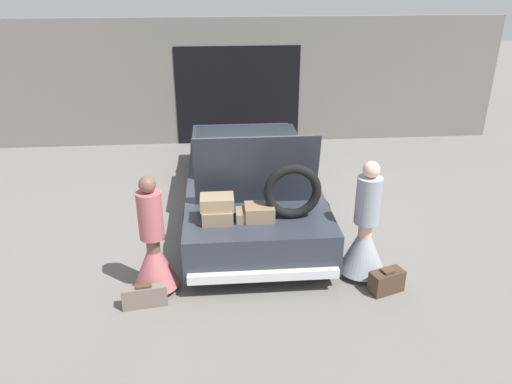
{
  "coord_description": "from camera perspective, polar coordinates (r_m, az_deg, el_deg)",
  "views": [
    {
      "loc": [
        -0.53,
        -7.68,
        3.78
      ],
      "look_at": [
        0.0,
        -1.35,
        0.9
      ],
      "focal_mm": 35.0,
      "sensor_mm": 36.0,
      "label": 1
    }
  ],
  "objects": [
    {
      "name": "garage_wall_back",
      "position": [
        11.54,
        -2.11,
        12.42
      ],
      "size": [
        12.0,
        0.14,
        2.8
      ],
      "color": "slate",
      "rests_on": "ground_plane"
    },
    {
      "name": "suitcase_beside_right_person",
      "position": [
        6.62,
        14.69,
        -9.83
      ],
      "size": [
        0.48,
        0.34,
        0.32
      ],
      "color": "#473323",
      "rests_on": "ground_plane"
    },
    {
      "name": "ground_plane",
      "position": [
        8.58,
        -0.76,
        -1.78
      ],
      "size": [
        40.0,
        40.0,
        0.0
      ],
      "primitive_type": "plane",
      "color": "slate"
    },
    {
      "name": "car",
      "position": [
        8.34,
        -0.77,
        1.58
      ],
      "size": [
        2.03,
        5.01,
        1.77
      ],
      "color": "#2D333D",
      "rests_on": "ground_plane"
    },
    {
      "name": "suitcase_beside_left_person",
      "position": [
        6.31,
        -12.6,
        -11.59
      ],
      "size": [
        0.55,
        0.2,
        0.31
      ],
      "color": "#75665B",
      "rests_on": "ground_plane"
    },
    {
      "name": "person_right",
      "position": [
        6.66,
        12.3,
        -5.0
      ],
      "size": [
        0.61,
        0.61,
        1.62
      ],
      "rotation": [
        0.0,
        0.0,
        1.7
      ],
      "color": "beige",
      "rests_on": "ground_plane"
    },
    {
      "name": "person_left",
      "position": [
        6.35,
        -11.6,
        -6.67
      ],
      "size": [
        0.58,
        0.58,
        1.57
      ],
      "rotation": [
        0.0,
        0.0,
        -1.82
      ],
      "color": "brown",
      "rests_on": "ground_plane"
    }
  ]
}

